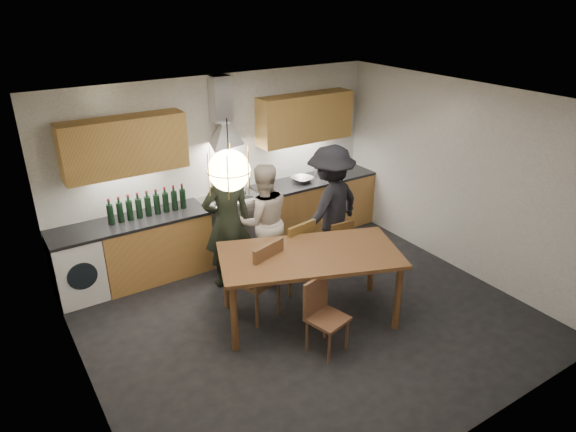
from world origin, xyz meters
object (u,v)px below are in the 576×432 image
mixing_bowl (302,180)px  person_mid (263,221)px  chair_back_left (262,275)px  dining_table (310,261)px  wine_bottles (148,204)px  chair_front (322,310)px  person_left (227,222)px  stock_pot (321,172)px  person_right (330,208)px

mixing_bowl → person_mid: bearing=-146.9°
person_mid → mixing_bowl: (1.15, 0.75, 0.14)m
person_mid → chair_back_left: bearing=71.0°
dining_table → wine_bottles: bearing=142.4°
chair_front → person_left: size_ratio=0.47×
dining_table → person_left: person_left is taller
person_left → mixing_bowl: person_left is taller
person_mid → stock_pot: person_mid is taller
dining_table → wine_bottles: wine_bottles is taller
person_left → wine_bottles: bearing=-38.4°
chair_back_left → chair_front: size_ratio=1.23×
person_left → person_right: bearing=173.5°
chair_back_left → person_right: 1.62m
person_right → person_left: bearing=-28.6°
dining_table → chair_back_left: chair_back_left is taller
person_right → person_mid: bearing=-32.9°
person_left → person_mid: person_left is taller
person_mid → person_right: person_right is taller
person_left → wine_bottles: 1.10m
mixing_bowl → wine_bottles: 2.44m
dining_table → chair_front: (-0.21, -0.54, -0.29)m
chair_back_left → person_right: (1.47, 0.63, 0.29)m
chair_back_left → person_mid: 1.08m
chair_front → mixing_bowl: size_ratio=2.60×
mixing_bowl → wine_bottles: wine_bottles is taller
person_mid → person_right: bearing=175.7°
mixing_bowl → stock_pot: (0.40, 0.06, 0.03)m
person_right → wine_bottles: 2.46m
person_right → dining_table: bearing=26.6°
dining_table → chair_back_left: (-0.48, 0.29, -0.18)m
dining_table → chair_front: size_ratio=2.72×
mixing_bowl → stock_pot: stock_pot is taller
dining_table → mixing_bowl: bearing=78.8°
dining_table → person_mid: 1.20m
dining_table → person_right: bearing=63.8°
chair_back_left → wine_bottles: size_ratio=0.98×
wine_bottles → person_mid: bearing=-31.6°
person_left → person_mid: bearing=-178.3°
dining_table → person_right: size_ratio=1.30×
person_right → stock_pot: 1.25m
wine_bottles → person_right: bearing=-25.7°
mixing_bowl → person_left: bearing=-156.8°
person_left → stock_pot: (2.05, 0.77, 0.07)m
chair_back_left → mixing_bowl: chair_back_left is taller
person_mid → person_left: bearing=8.2°
dining_table → stock_pot: size_ratio=11.54×
person_left → person_mid: 0.52m
chair_front → person_mid: 1.79m
chair_front → person_right: size_ratio=0.48×
chair_front → mixing_bowl: (1.43, 2.49, 0.45)m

